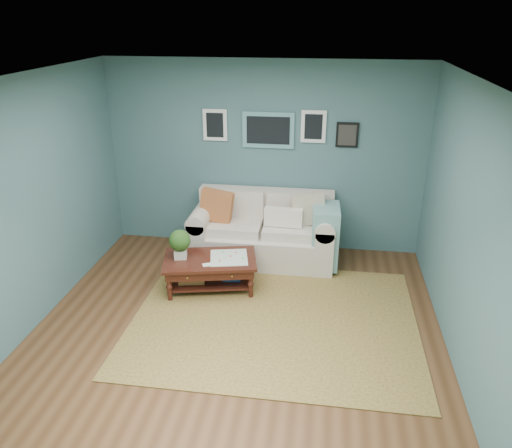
# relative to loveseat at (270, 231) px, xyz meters

# --- Properties ---
(room_shell) EXTENTS (5.00, 5.02, 2.70)m
(room_shell) POSITION_rel_loveseat_xyz_m (-0.14, -1.97, 0.94)
(room_shell) COLOR brown
(room_shell) RESTS_ON ground
(area_rug) EXTENTS (3.22, 2.58, 0.01)m
(area_rug) POSITION_rel_loveseat_xyz_m (0.24, -1.54, -0.42)
(area_rug) COLOR brown
(area_rug) RESTS_ON ground
(loveseat) EXTENTS (2.03, 0.92, 1.04)m
(loveseat) POSITION_rel_loveseat_xyz_m (0.00, 0.00, 0.00)
(loveseat) COLOR beige
(loveseat) RESTS_ON ground
(coffee_table) EXTENTS (1.26, 0.90, 0.80)m
(coffee_table) POSITION_rel_loveseat_xyz_m (-0.70, -0.96, -0.07)
(coffee_table) COLOR black
(coffee_table) RESTS_ON ground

